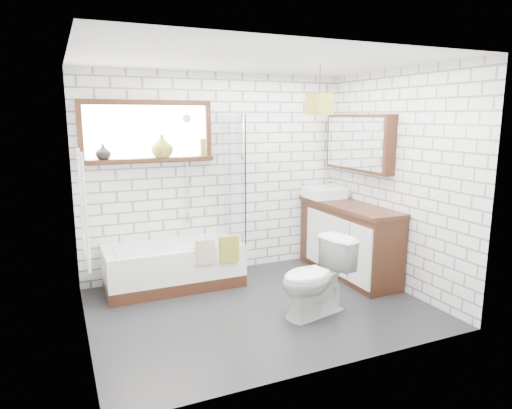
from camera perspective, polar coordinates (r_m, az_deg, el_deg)
name	(u,v)px	position (r m, az deg, el deg)	size (l,w,h in m)	color
floor	(260,308)	(4.92, 0.45, -12.78)	(3.40, 2.60, 0.01)	black
ceiling	(260,59)	(4.53, 0.50, 17.68)	(3.40, 2.60, 0.01)	white
wall_back	(217,175)	(5.76, -4.89, 3.70)	(3.40, 0.01, 2.50)	white
wall_front	(332,216)	(3.43, 9.50, -1.40)	(3.40, 0.01, 2.50)	white
wall_left	(78,203)	(4.17, -21.41, 0.17)	(0.01, 2.60, 2.50)	white
wall_right	(395,181)	(5.48, 16.97, 2.88)	(0.01, 2.60, 2.50)	white
window	(148,132)	(5.46, -13.40, 8.84)	(1.52, 0.16, 0.68)	black
towel_radiator	(84,208)	(4.18, -20.75, -0.46)	(0.06, 0.52, 1.00)	white
mirror_cabinet	(359,143)	(5.85, 12.71, 7.52)	(0.16, 1.20, 0.70)	black
shower_riser	(187,169)	(5.59, -8.65, 4.42)	(0.02, 0.02, 1.30)	silver
bathtub	(174,266)	(5.47, -10.20, -7.56)	(1.56, 0.69, 0.51)	white
shower_screen	(234,178)	(5.47, -2.79, 3.39)	(0.02, 0.72, 1.50)	white
towel_green	(229,249)	(5.24, -3.40, -5.57)	(0.23, 0.06, 0.31)	olive
towel_beige	(205,252)	(5.15, -6.34, -5.91)	(0.22, 0.05, 0.28)	tan
vanity	(348,239)	(5.86, 11.44, -4.28)	(0.51, 1.60, 0.91)	black
basin	(324,193)	(6.10, 8.55, 1.48)	(0.47, 0.41, 0.14)	white
tap	(335,188)	(6.18, 9.82, 2.09)	(0.03, 0.03, 0.15)	silver
toilet	(316,278)	(4.65, 7.49, -9.04)	(0.77, 0.44, 0.78)	white
vase_olive	(162,148)	(5.47, -11.64, 6.97)	(0.26, 0.26, 0.27)	olive
vase_dark	(103,153)	(5.37, -18.54, 6.07)	(0.17, 0.17, 0.18)	black
bottle	(203,149)	(5.59, -6.64, 6.90)	(0.07, 0.07, 0.21)	olive
pendant	(319,104)	(4.93, 7.92, 12.32)	(0.30, 0.30, 0.22)	olive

